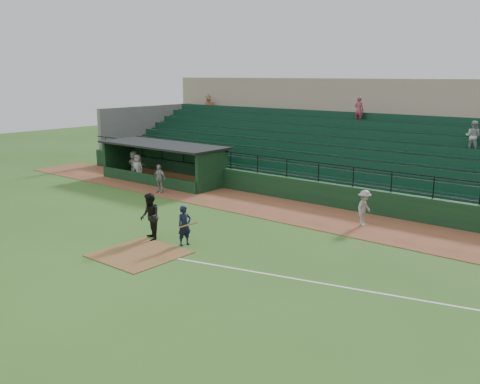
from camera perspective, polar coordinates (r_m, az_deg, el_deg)
The scene contains 12 objects.
ground at distance 21.32m, azimuth -8.64°, elevation -5.93°, with size 90.00×90.00×0.00m, color #2F591C.
warning_track at distance 27.06m, azimuth 4.05°, elevation -1.80°, with size 40.00×4.00×0.03m, color brown.
home_plate_dirt at distance 20.70m, azimuth -10.71°, elevation -6.53°, with size 3.00×3.00×0.03m, color brown.
foul_line at distance 17.57m, azimuth 12.51°, elevation -10.16°, with size 18.00×0.09×0.01m, color white.
stadium_structure at distance 33.77m, azimuth 12.53°, elevation 4.75°, with size 38.00×13.08×6.40m.
dugout at distance 34.30m, azimuth -7.74°, elevation 3.41°, with size 8.90×3.20×2.42m.
batter_at_plate at distance 21.29m, azimuth -5.96°, elevation -3.60°, with size 1.06×0.70×1.61m.
umpire at distance 22.12m, azimuth -9.63°, elevation -2.63°, with size 0.95×0.74×1.96m, color black.
runner at distance 24.44m, azimuth 13.15°, elevation -1.67°, with size 1.05×0.60×1.62m, color gray.
dugout_player_a at distance 30.84m, azimuth -8.64°, elevation 1.44°, with size 0.95×0.40×1.63m, color #9F9995.
dugout_player_b at distance 34.25m, azimuth -10.84°, elevation 2.54°, with size 0.85×0.55×1.73m, color #A5A19B.
dugout_player_c at distance 34.80m, azimuth -11.19°, elevation 2.83°, with size 1.77×0.56×1.91m, color #9F9A95.
Camera 1 is at (15.19, -13.38, 6.69)m, focal length 39.87 mm.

